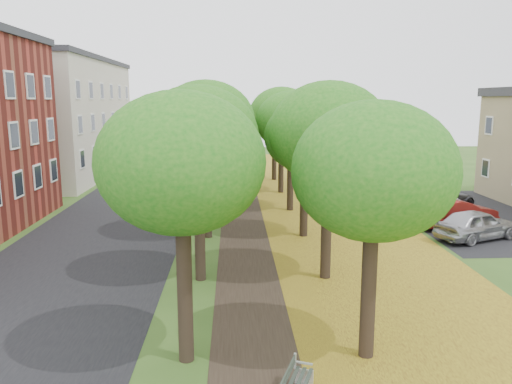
{
  "coord_description": "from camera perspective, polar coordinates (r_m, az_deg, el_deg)",
  "views": [
    {
      "loc": [
        -0.93,
        -12.24,
        6.78
      ],
      "look_at": [
        0.14,
        10.8,
        2.5
      ],
      "focal_mm": 35.0,
      "sensor_mm": 36.0,
      "label": 1
    }
  ],
  "objects": [
    {
      "name": "car_silver",
      "position": [
        26.79,
        23.9,
        -3.41
      ],
      "size": [
        4.76,
        3.35,
        1.5
      ],
      "primitive_type": "imported",
      "rotation": [
        0.0,
        0.0,
        1.97
      ],
      "color": "#A5A5AA",
      "rests_on": "ground"
    },
    {
      "name": "parking_lot",
      "position": [
        32.43,
        23.85,
        -2.46
      ],
      "size": [
        9.0,
        16.0,
        0.01
      ],
      "primitive_type": "cube",
      "color": "black",
      "rests_on": "ground"
    },
    {
      "name": "tree_row_west",
      "position": [
        27.31,
        -5.38,
        7.28
      ],
      "size": [
        4.37,
        34.37,
        7.15
      ],
      "color": "black",
      "rests_on": "ground"
    },
    {
      "name": "tree_row_east",
      "position": [
        27.51,
        4.74,
        7.32
      ],
      "size": [
        4.37,
        34.37,
        7.15
      ],
      "color": "black",
      "rests_on": "ground"
    },
    {
      "name": "leaf_verge",
      "position": [
        28.69,
        9.35,
        -3.29
      ],
      "size": [
        7.5,
        70.0,
        0.01
      ],
      "primitive_type": "cube",
      "color": "#A9991F",
      "rests_on": "ground"
    },
    {
      "name": "car_red",
      "position": [
        28.96,
        21.74,
        -2.22
      ],
      "size": [
        4.96,
        2.85,
        1.55
      ],
      "primitive_type": "imported",
      "rotation": [
        0.0,
        0.0,
        1.85
      ],
      "color": "maroon",
      "rests_on": "ground"
    },
    {
      "name": "car_white",
      "position": [
        32.19,
        19.14,
        -1.05
      ],
      "size": [
        5.13,
        3.65,
        1.3
      ],
      "primitive_type": "imported",
      "rotation": [
        0.0,
        0.0,
        1.21
      ],
      "color": "silver",
      "rests_on": "ground"
    },
    {
      "name": "car_grey",
      "position": [
        33.73,
        20.46,
        -0.59
      ],
      "size": [
        4.98,
        3.44,
        1.34
      ],
      "primitive_type": "imported",
      "rotation": [
        0.0,
        0.0,
        1.95
      ],
      "color": "#39383E",
      "rests_on": "ground"
    },
    {
      "name": "street_asphalt",
      "position": [
        28.83,
        -15.8,
        -3.49
      ],
      "size": [
        8.0,
        70.0,
        0.01
      ],
      "primitive_type": "cube",
      "color": "black",
      "rests_on": "ground"
    },
    {
      "name": "ground",
      "position": [
        14.02,
        1.55,
        -18.41
      ],
      "size": [
        120.0,
        120.0,
        0.0
      ],
      "primitive_type": "plane",
      "color": "#2D4C19",
      "rests_on": "ground"
    },
    {
      "name": "footpath",
      "position": [
        28.08,
        -0.7,
        -3.45
      ],
      "size": [
        3.2,
        70.0,
        0.01
      ],
      "primitive_type": "cube",
      "color": "black",
      "rests_on": "ground"
    },
    {
      "name": "building_cream",
      "position": [
        48.03,
        -22.44,
        7.86
      ],
      "size": [
        10.3,
        20.3,
        10.4
      ],
      "color": "beige",
      "rests_on": "ground"
    }
  ]
}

